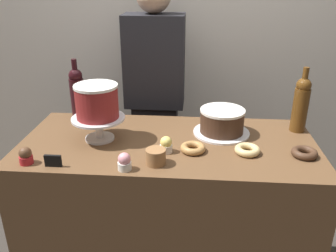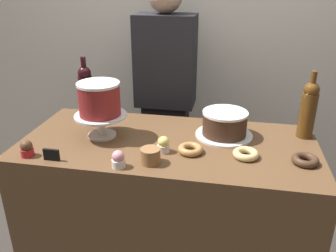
{
  "view_description": "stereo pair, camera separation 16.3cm",
  "coord_description": "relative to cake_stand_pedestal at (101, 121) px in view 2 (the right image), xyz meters",
  "views": [
    {
      "loc": [
        0.12,
        -1.49,
        1.61
      ],
      "look_at": [
        0.0,
        0.0,
        0.96
      ],
      "focal_mm": 37.64,
      "sensor_mm": 36.0,
      "label": 1
    },
    {
      "loc": [
        0.28,
        -1.47,
        1.61
      ],
      "look_at": [
        0.0,
        0.0,
        0.96
      ],
      "focal_mm": 37.64,
      "sensor_mm": 36.0,
      "label": 2
    }
  ],
  "objects": [
    {
      "name": "silver_serving_platter",
      "position": [
        0.58,
        0.11,
        -0.07
      ],
      "size": [
        0.28,
        0.28,
        0.01
      ],
      "color": "white",
      "rests_on": "display_counter"
    },
    {
      "name": "barista_figure",
      "position": [
        0.2,
        0.6,
        -0.12
      ],
      "size": [
        0.36,
        0.22,
        1.6
      ],
      "color": "black",
      "rests_on": "ground_plane"
    },
    {
      "name": "white_layer_cake",
      "position": [
        0.0,
        -0.0,
        0.11
      ],
      "size": [
        0.2,
        0.2,
        0.16
      ],
      "color": "maroon",
      "rests_on": "cake_stand_pedestal"
    },
    {
      "name": "cookie_stack",
      "position": [
        0.29,
        -0.22,
        -0.05
      ],
      "size": [
        0.08,
        0.08,
        0.07
      ],
      "color": "olive",
      "rests_on": "display_counter"
    },
    {
      "name": "cupcake_strawberry",
      "position": [
        0.17,
        -0.28,
        -0.04
      ],
      "size": [
        0.06,
        0.06,
        0.07
      ],
      "color": "white",
      "rests_on": "display_counter"
    },
    {
      "name": "wine_bottle_amber",
      "position": [
        0.97,
        0.18,
        0.07
      ],
      "size": [
        0.08,
        0.08,
        0.33
      ],
      "color": "#5B3814",
      "rests_on": "display_counter"
    },
    {
      "name": "cake_stand_pedestal",
      "position": [
        0.0,
        0.0,
        0.0
      ],
      "size": [
        0.25,
        0.25,
        0.11
      ],
      "color": "silver",
      "rests_on": "display_counter"
    },
    {
      "name": "chocolate_round_cake",
      "position": [
        0.58,
        0.11,
        -0.01
      ],
      "size": [
        0.22,
        0.22,
        0.12
      ],
      "color": "#3D2619",
      "rests_on": "silver_serving_platter"
    },
    {
      "name": "wine_bottle_dark_red",
      "position": [
        -0.18,
        0.26,
        0.07
      ],
      "size": [
        0.08,
        0.08,
        0.33
      ],
      "color": "black",
      "rests_on": "display_counter"
    },
    {
      "name": "display_counter",
      "position": [
        0.33,
        -0.0,
        -0.52
      ],
      "size": [
        1.39,
        0.65,
        0.88
      ],
      "color": "brown",
      "rests_on": "ground_plane"
    },
    {
      "name": "donut_glazed",
      "position": [
        0.69,
        -0.09,
        -0.06
      ],
      "size": [
        0.11,
        0.11,
        0.03
      ],
      "color": "#E0C17F",
      "rests_on": "display_counter"
    },
    {
      "name": "back_wall",
      "position": [
        0.33,
        0.89,
        0.34
      ],
      "size": [
        6.0,
        0.05,
        2.6
      ],
      "color": "silver",
      "rests_on": "ground_plane"
    },
    {
      "name": "donut_chocolate",
      "position": [
        0.93,
        -0.1,
        -0.06
      ],
      "size": [
        0.11,
        0.11,
        0.03
      ],
      "color": "#472D1E",
      "rests_on": "display_counter"
    },
    {
      "name": "cupcake_chocolate",
      "position": [
        -0.24,
        -0.26,
        -0.04
      ],
      "size": [
        0.06,
        0.06,
        0.07
      ],
      "color": "red",
      "rests_on": "display_counter"
    },
    {
      "name": "price_sign_chalkboard",
      "position": [
        -0.12,
        -0.28,
        -0.05
      ],
      "size": [
        0.07,
        0.01,
        0.05
      ],
      "color": "black",
      "rests_on": "display_counter"
    },
    {
      "name": "donut_maple",
      "position": [
        0.45,
        -0.09,
        -0.06
      ],
      "size": [
        0.11,
        0.11,
        0.03
      ],
      "color": "#B27F47",
      "rests_on": "display_counter"
    },
    {
      "name": "cupcake_lemon",
      "position": [
        0.33,
        -0.11,
        -0.04
      ],
      "size": [
        0.06,
        0.06,
        0.07
      ],
      "color": "white",
      "rests_on": "display_counter"
    }
  ]
}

